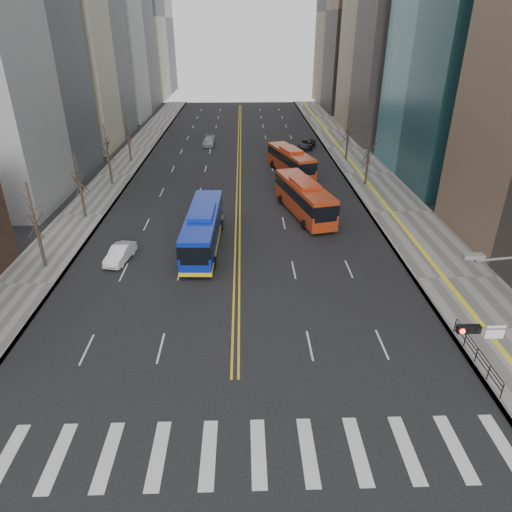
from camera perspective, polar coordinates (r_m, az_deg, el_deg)
ground at (r=23.53m, az=-2.83°, el=-23.39°), size 220.00×220.00×0.00m
sidewalk_right at (r=64.91m, az=13.72°, el=10.03°), size 7.00×130.00×0.15m
sidewalk_left at (r=64.98m, az=-17.09°, el=9.63°), size 5.00×130.00×0.15m
crosswalk at (r=23.53m, az=-2.83°, el=-23.38°), size 26.70×4.00×0.01m
centerline at (r=72.34m, az=-2.12°, el=12.41°), size 0.55×100.00×0.01m
pedestrian_railing at (r=30.45m, az=25.89°, el=-10.81°), size 0.06×6.06×1.02m
street_trees at (r=51.91m, az=-10.44°, el=11.72°), size 35.20×47.20×7.60m
blue_bus at (r=41.12m, az=-6.64°, el=3.52°), size 3.20×12.54×3.61m
red_bus_near at (r=48.52m, az=6.04°, el=7.45°), size 5.38×12.02×3.70m
red_bus_far at (r=62.64m, az=4.37°, el=11.90°), size 5.70×11.29×3.50m
car_white at (r=40.60m, az=-16.64°, el=0.29°), size 2.14×4.28×1.35m
car_dark_mid at (r=71.45m, az=3.10°, el=12.77°), size 1.65×4.06×1.38m
car_silver at (r=79.21m, az=-5.95°, el=14.07°), size 2.00×4.72×1.36m
car_dark_far at (r=77.45m, az=6.34°, el=13.75°), size 3.71×5.32×1.35m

